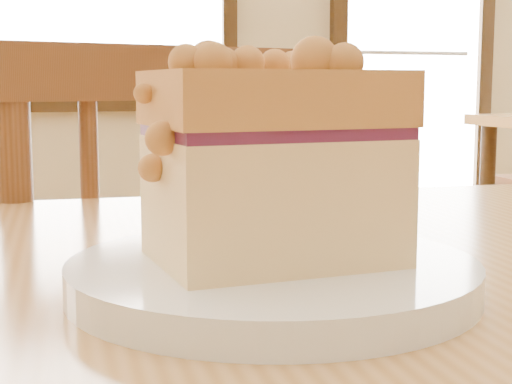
% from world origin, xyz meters
% --- Properties ---
extents(entry_door, '(1.08, 0.06, 2.29)m').
position_xyz_m(entry_door, '(2.30, 3.98, 1.20)').
color(entry_door, white).
rests_on(entry_door, ground).
extents(plate, '(0.23, 0.23, 0.02)m').
position_xyz_m(plate, '(0.05, 0.13, 0.76)').
color(plate, white).
rests_on(plate, cafe_table_main).
extents(cake_slice, '(0.15, 0.11, 0.12)m').
position_xyz_m(cake_slice, '(0.05, 0.13, 0.83)').
color(cake_slice, '#F9D48C').
rests_on(cake_slice, plate).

